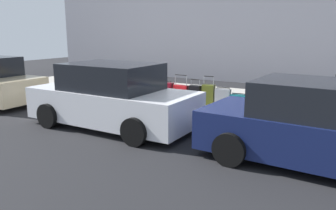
{
  "coord_description": "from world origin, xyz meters",
  "views": [
    {
      "loc": [
        -5.32,
        8.23,
        2.46
      ],
      "look_at": [
        -0.71,
        0.65,
        0.5
      ],
      "focal_mm": 35.86,
      "sensor_mm": 36.0,
      "label": 1
    }
  ],
  "objects_px": {
    "parked_car_navy_0": "(317,126)",
    "fire_hydrant": "(133,89)",
    "suitcase_red_0": "(295,108)",
    "parked_car_white_1": "(112,98)",
    "suitcase_maroon_1": "(276,107)",
    "suitcase_teal_3": "(239,104)",
    "suitcase_olive_5": "(208,97)",
    "parking_meter": "(336,92)",
    "suitcase_navy_2": "(257,106)",
    "suitcase_red_7": "(181,96)",
    "suitcase_black_6": "(195,97)",
    "suitcase_navy_9": "(156,91)",
    "suitcase_silver_4": "(223,100)",
    "suitcase_maroon_8": "(167,94)",
    "bollard_post": "(113,88)"
  },
  "relations": [
    {
      "from": "parking_meter",
      "to": "suitcase_olive_5",
      "type": "bearing_deg",
      "value": 3.39
    },
    {
      "from": "suitcase_olive_5",
      "to": "fire_hydrant",
      "type": "bearing_deg",
      "value": 0.97
    },
    {
      "from": "suitcase_navy_2",
      "to": "suitcase_silver_4",
      "type": "bearing_deg",
      "value": -6.35
    },
    {
      "from": "suitcase_teal_3",
      "to": "fire_hydrant",
      "type": "height_order",
      "value": "fire_hydrant"
    },
    {
      "from": "suitcase_black_6",
      "to": "bollard_post",
      "type": "bearing_deg",
      "value": 2.6
    },
    {
      "from": "bollard_post",
      "to": "parked_car_navy_0",
      "type": "height_order",
      "value": "parked_car_navy_0"
    },
    {
      "from": "suitcase_navy_2",
      "to": "suitcase_olive_5",
      "type": "distance_m",
      "value": 1.52
    },
    {
      "from": "suitcase_maroon_1",
      "to": "parking_meter",
      "type": "height_order",
      "value": "parking_meter"
    },
    {
      "from": "suitcase_maroon_8",
      "to": "parking_meter",
      "type": "distance_m",
      "value": 4.84
    },
    {
      "from": "suitcase_teal_3",
      "to": "suitcase_red_0",
      "type": "bearing_deg",
      "value": -177.25
    },
    {
      "from": "suitcase_maroon_8",
      "to": "parking_meter",
      "type": "relative_size",
      "value": 0.62
    },
    {
      "from": "suitcase_teal_3",
      "to": "suitcase_maroon_8",
      "type": "relative_size",
      "value": 0.77
    },
    {
      "from": "suitcase_black_6",
      "to": "suitcase_red_7",
      "type": "relative_size",
      "value": 0.89
    },
    {
      "from": "suitcase_black_6",
      "to": "parked_car_white_1",
      "type": "height_order",
      "value": "parked_car_white_1"
    },
    {
      "from": "suitcase_red_7",
      "to": "bollard_post",
      "type": "bearing_deg",
      "value": 1.98
    },
    {
      "from": "suitcase_navy_9",
      "to": "suitcase_red_0",
      "type": "bearing_deg",
      "value": -179.08
    },
    {
      "from": "parking_meter",
      "to": "suitcase_red_7",
      "type": "bearing_deg",
      "value": 4.08
    },
    {
      "from": "suitcase_maroon_1",
      "to": "parked_car_white_1",
      "type": "relative_size",
      "value": 0.16
    },
    {
      "from": "suitcase_red_0",
      "to": "suitcase_navy_9",
      "type": "relative_size",
      "value": 1.15
    },
    {
      "from": "suitcase_teal_3",
      "to": "suitcase_silver_4",
      "type": "bearing_deg",
      "value": -7.6
    },
    {
      "from": "suitcase_black_6",
      "to": "fire_hydrant",
      "type": "height_order",
      "value": "suitcase_black_6"
    },
    {
      "from": "suitcase_silver_4",
      "to": "parking_meter",
      "type": "relative_size",
      "value": 0.57
    },
    {
      "from": "suitcase_black_6",
      "to": "parking_meter",
      "type": "distance_m",
      "value": 3.87
    },
    {
      "from": "suitcase_maroon_1",
      "to": "suitcase_teal_3",
      "type": "distance_m",
      "value": 1.04
    },
    {
      "from": "suitcase_navy_2",
      "to": "fire_hydrant",
      "type": "distance_m",
      "value": 4.32
    },
    {
      "from": "suitcase_maroon_8",
      "to": "suitcase_navy_9",
      "type": "xyz_separation_m",
      "value": [
        0.47,
        -0.07,
        0.03
      ]
    },
    {
      "from": "suitcase_silver_4",
      "to": "fire_hydrant",
      "type": "relative_size",
      "value": 0.97
    },
    {
      "from": "suitcase_maroon_1",
      "to": "suitcase_teal_3",
      "type": "bearing_deg",
      "value": -0.85
    },
    {
      "from": "suitcase_navy_9",
      "to": "suitcase_maroon_1",
      "type": "bearing_deg",
      "value": 179.73
    },
    {
      "from": "suitcase_navy_2",
      "to": "suitcase_navy_9",
      "type": "height_order",
      "value": "suitcase_navy_2"
    },
    {
      "from": "suitcase_teal_3",
      "to": "parked_car_white_1",
      "type": "xyz_separation_m",
      "value": [
        2.53,
        2.51,
        0.36
      ]
    },
    {
      "from": "fire_hydrant",
      "to": "suitcase_maroon_8",
      "type": "bearing_deg",
      "value": 176.92
    },
    {
      "from": "parked_car_navy_0",
      "to": "parking_meter",
      "type": "bearing_deg",
      "value": -90.97
    },
    {
      "from": "suitcase_maroon_1",
      "to": "suitcase_olive_5",
      "type": "bearing_deg",
      "value": -1.97
    },
    {
      "from": "suitcase_teal_3",
      "to": "suitcase_navy_9",
      "type": "distance_m",
      "value": 2.84
    },
    {
      "from": "bollard_post",
      "to": "parked_car_navy_0",
      "type": "distance_m",
      "value": 7.33
    },
    {
      "from": "fire_hydrant",
      "to": "suitcase_silver_4",
      "type": "bearing_deg",
      "value": -178.89
    },
    {
      "from": "suitcase_navy_9",
      "to": "parking_meter",
      "type": "relative_size",
      "value": 0.66
    },
    {
      "from": "suitcase_navy_2",
      "to": "suitcase_olive_5",
      "type": "xyz_separation_m",
      "value": [
        1.52,
        -0.1,
        0.07
      ]
    },
    {
      "from": "suitcase_red_7",
      "to": "suitcase_navy_2",
      "type": "bearing_deg",
      "value": -179.94
    },
    {
      "from": "parked_car_white_1",
      "to": "suitcase_teal_3",
      "type": "bearing_deg",
      "value": -135.21
    },
    {
      "from": "suitcase_red_0",
      "to": "parked_car_navy_0",
      "type": "bearing_deg",
      "value": 108.91
    },
    {
      "from": "suitcase_navy_2",
      "to": "suitcase_red_7",
      "type": "xyz_separation_m",
      "value": [
        2.41,
        0.0,
        0.03
      ]
    },
    {
      "from": "parked_car_white_1",
      "to": "suitcase_black_6",
      "type": "bearing_deg",
      "value": -114.26
    },
    {
      "from": "parking_meter",
      "to": "parked_car_navy_0",
      "type": "distance_m",
      "value": 2.78
    },
    {
      "from": "parking_meter",
      "to": "suitcase_red_0",
      "type": "bearing_deg",
      "value": 11.18
    },
    {
      "from": "suitcase_silver_4",
      "to": "suitcase_red_7",
      "type": "xyz_separation_m",
      "value": [
        1.35,
        0.12,
        0.01
      ]
    },
    {
      "from": "parked_car_navy_0",
      "to": "fire_hydrant",
      "type": "bearing_deg",
      "value": -22.2
    },
    {
      "from": "suitcase_red_0",
      "to": "parked_car_white_1",
      "type": "distance_m",
      "value": 4.8
    },
    {
      "from": "parking_meter",
      "to": "suitcase_teal_3",
      "type": "bearing_deg",
      "value": 6.01
    }
  ]
}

